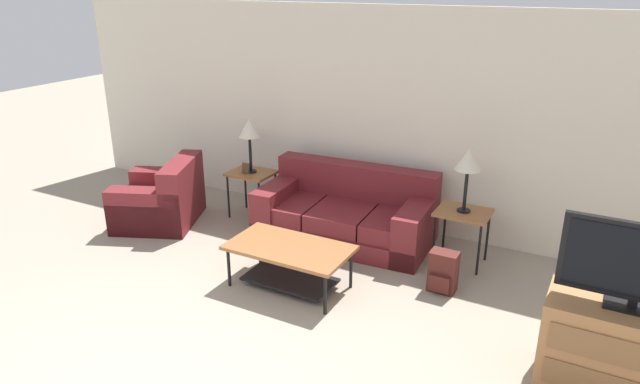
% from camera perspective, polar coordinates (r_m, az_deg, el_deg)
% --- Properties ---
extents(wall_back, '(8.95, 0.06, 2.60)m').
position_cam_1_polar(wall_back, '(6.85, 5.47, 7.30)').
color(wall_back, silver).
rests_on(wall_back, ground_plane).
extents(couch, '(2.03, 1.09, 0.82)m').
position_cam_1_polar(couch, '(6.63, 2.64, -2.29)').
color(couch, maroon).
rests_on(couch, ground_plane).
extents(armchair, '(1.23, 1.28, 0.80)m').
position_cam_1_polar(armchair, '(7.32, -15.57, -0.78)').
color(armchair, maroon).
rests_on(armchair, ground_plane).
extents(coffee_table, '(1.19, 0.66, 0.44)m').
position_cam_1_polar(coffee_table, '(5.59, -3.07, -6.48)').
color(coffee_table, '#935B33').
rests_on(coffee_table, ground_plane).
extents(side_table_left, '(0.55, 0.45, 0.60)m').
position_cam_1_polar(side_table_left, '(7.19, -6.88, 1.51)').
color(side_table_left, '#935B33').
rests_on(side_table_left, ground_plane).
extents(side_table_right, '(0.55, 0.45, 0.60)m').
position_cam_1_polar(side_table_right, '(6.14, 14.11, -2.44)').
color(side_table_right, '#935B33').
rests_on(side_table_right, ground_plane).
extents(table_lamp_left, '(0.27, 0.27, 0.67)m').
position_cam_1_polar(table_lamp_left, '(7.02, -7.09, 6.19)').
color(table_lamp_left, black).
rests_on(table_lamp_left, side_table_left).
extents(table_lamp_right, '(0.27, 0.27, 0.67)m').
position_cam_1_polar(table_lamp_right, '(5.94, 14.62, 2.95)').
color(table_lamp_right, black).
rests_on(table_lamp_right, side_table_right).
extents(tv_console, '(1.08, 0.53, 0.73)m').
position_cam_1_polar(tv_console, '(4.75, 27.91, -14.01)').
color(tv_console, '#A87042').
rests_on(tv_console, ground_plane).
extents(backpack, '(0.27, 0.25, 0.41)m').
position_cam_1_polar(backpack, '(5.70, 12.19, -7.84)').
color(backpack, '#4C1E19').
rests_on(backpack, ground_plane).
extents(picture_frame, '(0.10, 0.04, 0.13)m').
position_cam_1_polar(picture_frame, '(7.12, -7.44, 2.38)').
color(picture_frame, '#4C3828').
rests_on(picture_frame, side_table_left).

